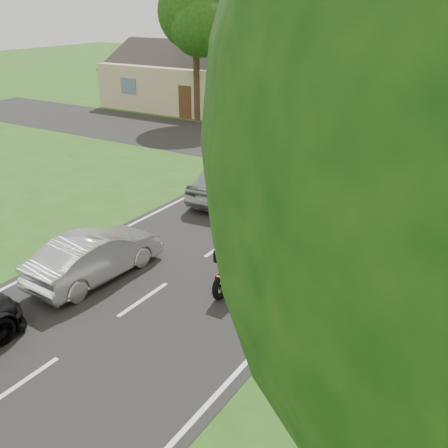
{
  "coord_description": "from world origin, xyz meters",
  "views": [
    {
      "loc": [
        8.31,
        -9.22,
        7.44
      ],
      "look_at": [
        0.7,
        3.0,
        1.3
      ],
      "focal_mm": 42.0,
      "sensor_mm": 36.0,
      "label": 1
    }
  ],
  "objects": [
    {
      "name": "house",
      "position": [
        -16.0,
        24.0,
        1.77
      ],
      "size": [
        10.2,
        8.0,
        4.84
      ],
      "color": "tan",
      "rests_on": "ground"
    },
    {
      "name": "ground",
      "position": [
        0.0,
        0.0,
        0.0
      ],
      "size": [
        140.0,
        140.0,
        0.0
      ],
      "primitive_type": "plane",
      "color": "#285116",
      "rests_on": "ground"
    },
    {
      "name": "tree_left_far",
      "position": [
        -13.7,
        29.76,
        7.13
      ],
      "size": [
        5.76,
        5.58,
        10.14
      ],
      "color": "#332316",
      "rests_on": "ground"
    },
    {
      "name": "road",
      "position": [
        0.0,
        10.0,
        0.01
      ],
      "size": [
        8.0,
        100.0,
        0.01
      ],
      "primitive_type": "cube",
      "color": "black",
      "rests_on": "ground"
    },
    {
      "name": "silver_suv",
      "position": [
        -2.14,
        8.02,
        0.81
      ],
      "size": [
        2.25,
        4.84,
        1.6
      ],
      "primitive_type": "imported",
      "rotation": [
        0.0,
        0.0,
        3.22
      ],
      "color": "#A5A8AD",
      "rests_on": "road"
    },
    {
      "name": "cross_road",
      "position": [
        0.0,
        16.0,
        0.01
      ],
      "size": [
        60.0,
        7.0,
        0.01
      ],
      "primitive_type": "cube",
      "color": "black",
      "rests_on": "ground"
    },
    {
      "name": "sign_white",
      "position": [
        4.7,
        2.98,
        1.6
      ],
      "size": [
        0.55,
        0.07,
        2.12
      ],
      "color": "slate",
      "rests_on": "ground"
    },
    {
      "name": "signal_pole_far",
      "position": [
        -5.2,
        18.0,
        3.0
      ],
      "size": [
        0.2,
        0.2,
        6.0
      ],
      "primitive_type": "cylinder",
      "color": "black",
      "rests_on": "ground"
    },
    {
      "name": "motorcycle_rider",
      "position": [
        1.71,
        1.92,
        0.8
      ],
      "size": [
        0.66,
        2.35,
        2.02
      ],
      "rotation": [
        0.0,
        0.0,
        0.02
      ],
      "color": "black",
      "rests_on": "ground"
    },
    {
      "name": "traffic_signal",
      "position": [
        3.34,
        14.0,
        4.14
      ],
      "size": [
        6.38,
        0.44,
        6.0
      ],
      "color": "black",
      "rests_on": "ground"
    },
    {
      "name": "dark_suv",
      "position": [
        1.77,
        8.38,
        0.68
      ],
      "size": [
        2.42,
        4.87,
        1.33
      ],
      "primitive_type": "imported",
      "rotation": [
        0.0,
        0.0,
        3.1
      ],
      "color": "black",
      "rests_on": "road"
    },
    {
      "name": "tree_left_near",
      "position": [
        -11.73,
        19.78,
        6.53
      ],
      "size": [
        5.12,
        4.96,
        9.22
      ],
      "color": "#332316",
      "rests_on": "ground"
    },
    {
      "name": "utility_pole_near",
      "position": [
        6.2,
        -2.0,
        5.08
      ],
      "size": [
        1.6,
        0.28,
        10.0
      ],
      "color": "brown",
      "rests_on": "ground"
    },
    {
      "name": "silver_sedan",
      "position": [
        -1.96,
        0.26,
        0.7
      ],
      "size": [
        1.69,
        4.28,
        1.39
      ],
      "primitive_type": "imported",
      "rotation": [
        0.0,
        0.0,
        3.09
      ],
      "color": "silver",
      "rests_on": "road"
    },
    {
      "name": "sign_green",
      "position": [
        4.9,
        10.98,
        1.6
      ],
      "size": [
        0.55,
        0.07,
        2.12
      ],
      "color": "slate",
      "rests_on": "ground"
    }
  ]
}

